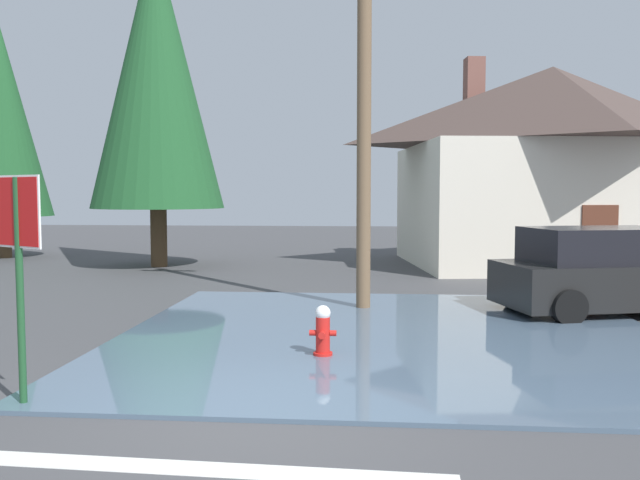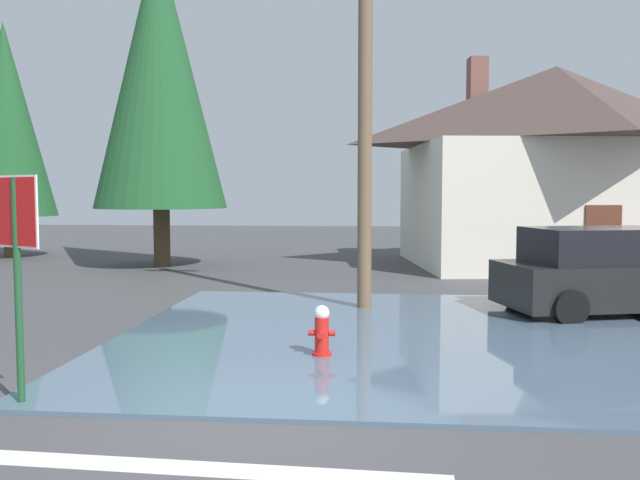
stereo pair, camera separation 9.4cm
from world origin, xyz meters
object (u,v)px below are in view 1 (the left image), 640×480
Objects in this scene: house at (551,163)px; pine_tree_mid_left at (1,120)px; stop_sign_near at (18,242)px; parked_car at (610,273)px; fire_hydrant at (323,333)px; pine_tree_tall_left at (156,73)px; utility_pole at (364,57)px.

pine_tree_mid_left reaches higher than house.
pine_tree_mid_left is (-18.89, 0.66, 1.62)m from house.
parked_car is at bearing 37.53° from stop_sign_near.
parked_car reaches higher than fire_hydrant.
parked_car is 14.45m from pine_tree_tall_left.
utility_pole is at bearing 60.82° from stop_sign_near.
house is (6.33, 12.90, 2.93)m from fire_hydrant.
pine_tree_tall_left reaches higher than house.
pine_tree_tall_left is (-3.05, 13.61, 4.25)m from stop_sign_near.
house is at bearing -2.01° from pine_tree_mid_left.
pine_tree_tall_left reaches higher than stop_sign_near.
pine_tree_tall_left is (-6.60, 7.26, 1.10)m from utility_pole.
utility_pole is (3.55, 6.35, 3.15)m from stop_sign_near.
pine_tree_tall_left reaches higher than fire_hydrant.
pine_tree_mid_left reaches higher than stop_sign_near.
stop_sign_near is 18.00m from house.
fire_hydrant is 14.67m from house.
house is at bearing 56.79° from utility_pole.
house is at bearing 58.43° from stop_sign_near.
utility_pole is 2.02× the size of parked_car.
pine_tree_tall_left is at bearing -172.34° from house.
stop_sign_near is 3.32× the size of fire_hydrant.
house is 2.22× the size of parked_car.
pine_tree_tall_left is (-12.44, -1.67, 2.75)m from house.
house is 12.85m from pine_tree_tall_left.
parked_car is 20.62m from pine_tree_mid_left.
pine_tree_mid_left is at bearing 120.76° from stop_sign_near.
stop_sign_near is 14.58m from pine_tree_tall_left.
pine_tree_mid_left is (-6.44, 2.34, -1.12)m from pine_tree_tall_left.
stop_sign_near is at bearing -59.24° from pine_tree_mid_left.
fire_hydrant is 19.04m from pine_tree_mid_left.
stop_sign_near is 4.14m from fire_hydrant.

